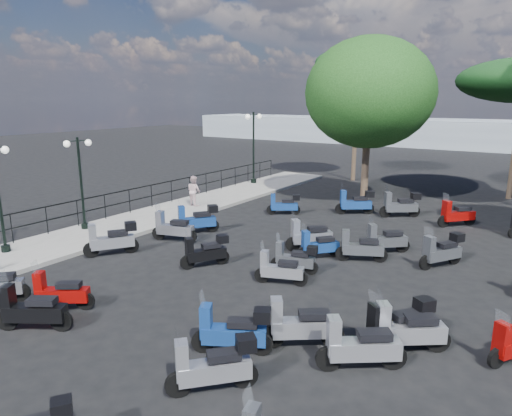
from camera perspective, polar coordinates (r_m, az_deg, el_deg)
The scene contains 32 objects.
ground at distance 14.23m, azimuth -5.02°, elevation -8.23°, with size 120.00×120.00×0.00m, color black.
sidewalk at distance 20.56m, azimuth -14.04°, elevation -1.52°, with size 3.00×30.00×0.15m, color slate.
railing at distance 21.21m, azimuth -16.94°, elevation 1.03°, with size 0.04×26.04×1.10m.
lamp_post_1 at distance 19.29m, azimuth -21.07°, elevation 3.58°, with size 0.48×1.05×3.66m.
lamp_post_2 at distance 28.22m, azimuth -0.31°, elevation 8.13°, with size 0.48×1.26×4.34m.
pedestrian_far at distance 22.51m, azimuth -7.77°, elevation 2.16°, with size 0.72×0.56×1.47m, color beige.
scooter_2 at distance 16.43m, azimuth -17.61°, elevation -3.78°, with size 1.21×1.61×1.47m.
scooter_3 at distance 17.48m, azimuth -10.34°, elevation -2.52°, with size 1.76×0.81×1.44m.
scooter_4 at distance 18.33m, azimuth -7.42°, elevation -1.48°, with size 1.30×1.55×1.47m.
scooter_5 at distance 21.18m, azimuth 3.51°, elevation 0.41°, with size 1.40×0.99×1.26m.
scooter_7 at distance 11.95m, azimuth -26.28°, elevation -11.46°, with size 1.58×1.06×1.42m.
scooter_8 at distance 12.76m, azimuth -23.33°, elevation -9.76°, with size 1.41×1.03×1.31m.
scooter_9 at distance 14.71m, azimuth -6.33°, elevation -5.49°, with size 1.02×1.46×1.30m.
scooter_10 at distance 16.30m, azimuth 6.69°, elevation -3.53°, with size 1.35×1.41×1.46m.
scooter_11 at distance 21.73m, azimuth 12.32°, elevation 0.65°, with size 1.58×1.19×1.45m.
scooter_13 at distance 8.80m, azimuth -5.38°, elevation -19.11°, with size 1.30×1.37×1.37m.
scooter_14 at distance 13.31m, azimuth 2.98°, elevation -7.76°, with size 1.51×0.74×1.25m.
scooter_15 at distance 14.20m, azimuth 4.88°, elevation -6.31°, with size 1.49×0.61×1.20m.
scooter_16 at distance 16.49m, azimuth 15.84°, elevation -3.89°, with size 1.35×1.21×1.36m.
scooter_17 at distance 21.67m, azimuth 17.63°, elevation 0.33°, with size 1.59×1.28×1.49m.
scooter_19 at distance 9.88m, azimuth -2.91°, elevation -15.12°, with size 1.59×1.01×1.38m.
scooter_20 at distance 10.50m, azimuth 17.34°, elevation -13.87°, with size 1.23×1.50×1.41m.
scooter_21 at distance 15.48m, azimuth 7.79°, elevation -4.74°, with size 1.13×1.27×1.28m.
scooter_22 at distance 15.47m, azimuth 12.90°, elevation -4.88°, with size 1.58×0.90×1.35m.
scooter_23 at distance 20.95m, azimuth 23.77°, elevation -0.78°, with size 1.29×1.46×1.46m.
scooter_25 at distance 9.58m, azimuth 12.80°, elevation -16.57°, with size 1.54×1.18×1.45m.
scooter_28 at distance 15.75m, azimuth 22.22°, elevation -5.03°, with size 1.07×1.56×1.39m.
scooter_30 at distance 10.16m, azimuth 5.58°, elevation -14.43°, with size 1.54×1.18×1.45m.
scooter_31 at distance 10.41m, azimuth 18.29°, elevation -14.37°, with size 1.54×1.18×1.45m.
broadleaf_tree at distance 23.65m, azimuth 13.99°, elevation 13.76°, with size 6.35×6.35×8.24m.
pine_2 at distance 30.68m, azimuth 12.71°, elevation 17.25°, with size 5.51×5.51×8.44m.
distant_hills at distance 56.03m, azimuth 25.27°, elevation 8.35°, with size 70.00×8.00×3.00m, color gray.
Camera 1 is at (8.31, -10.29, 5.24)m, focal length 32.00 mm.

